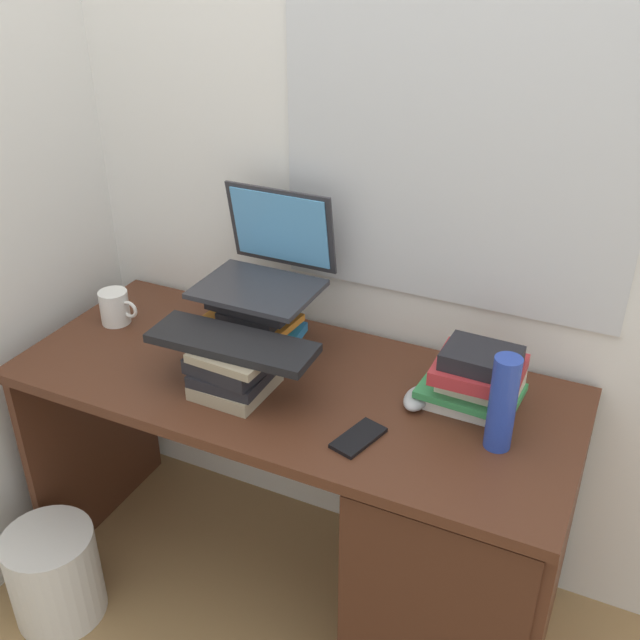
% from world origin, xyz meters
% --- Properties ---
extents(ground_plane, '(6.00, 6.00, 0.00)m').
position_xyz_m(ground_plane, '(0.00, 0.00, 0.00)').
color(ground_plane, '#9E7A4C').
extents(wall_back, '(6.00, 0.06, 2.60)m').
position_xyz_m(wall_back, '(0.00, 0.35, 1.30)').
color(wall_back, white).
rests_on(wall_back, ground).
extents(wall_left, '(0.05, 6.00, 2.60)m').
position_xyz_m(wall_left, '(-0.83, 0.00, 1.30)').
color(wall_left, silver).
rests_on(wall_left, ground).
extents(desk, '(1.46, 0.61, 0.74)m').
position_xyz_m(desk, '(0.37, -0.02, 0.41)').
color(desk, '#4C2819').
rests_on(desk, ground).
extents(book_stack_tall, '(0.25, 0.20, 0.18)m').
position_xyz_m(book_stack_tall, '(-0.14, 0.09, 0.84)').
color(book_stack_tall, gray).
rests_on(book_stack_tall, desk).
extents(book_stack_keyboard_riser, '(0.21, 0.19, 0.13)m').
position_xyz_m(book_stack_keyboard_riser, '(-0.11, -0.10, 0.81)').
color(book_stack_keyboard_riser, gray).
rests_on(book_stack_keyboard_riser, desk).
extents(book_stack_side, '(0.24, 0.18, 0.17)m').
position_xyz_m(book_stack_side, '(0.46, 0.09, 0.83)').
color(book_stack_side, white).
rests_on(book_stack_side, desk).
extents(laptop, '(0.31, 0.28, 0.24)m').
position_xyz_m(laptop, '(-0.14, 0.15, 0.99)').
color(laptop, '#2D2D33').
rests_on(laptop, book_stack_tall).
extents(keyboard, '(0.42, 0.15, 0.02)m').
position_xyz_m(keyboard, '(-0.11, -0.10, 0.88)').
color(keyboard, black).
rests_on(keyboard, book_stack_keyboard_riser).
extents(computer_mouse, '(0.06, 0.10, 0.04)m').
position_xyz_m(computer_mouse, '(0.33, 0.04, 0.76)').
color(computer_mouse, '#A5A8AD').
rests_on(computer_mouse, desk).
extents(mug, '(0.12, 0.08, 0.10)m').
position_xyz_m(mug, '(-0.60, 0.05, 0.79)').
color(mug, white).
rests_on(mug, desk).
extents(water_bottle, '(0.06, 0.06, 0.23)m').
position_xyz_m(water_bottle, '(0.54, -0.03, 0.86)').
color(water_bottle, '#263FA5').
rests_on(water_bottle, desk).
extents(cell_phone, '(0.10, 0.15, 0.01)m').
position_xyz_m(cell_phone, '(0.25, -0.15, 0.75)').
color(cell_phone, black).
rests_on(cell_phone, desk).
extents(wastebasket, '(0.26, 0.26, 0.29)m').
position_xyz_m(wastebasket, '(-0.57, -0.38, 0.15)').
color(wastebasket, silver).
rests_on(wastebasket, ground).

